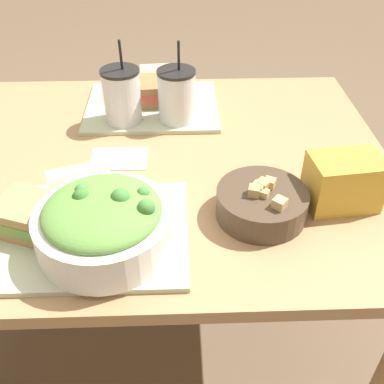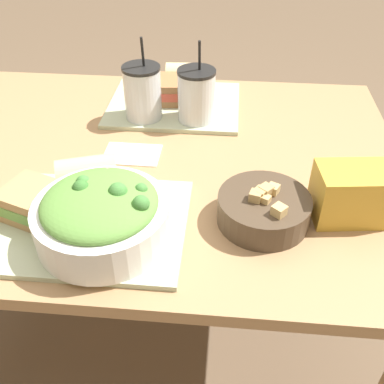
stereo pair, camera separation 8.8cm
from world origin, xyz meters
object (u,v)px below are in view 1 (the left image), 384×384
(sandwich_near, at_px, (34,216))
(chip_bag, at_px, (343,182))
(baguette_far, at_px, (160,76))
(salad_bowl, at_px, (104,222))
(sandwich_far, at_px, (153,91))
(soup_bowl, at_px, (262,202))
(drink_cup_red, at_px, (177,97))
(baguette_near, at_px, (81,182))
(napkin_folded, at_px, (119,159))
(drink_cup_dark, at_px, (122,97))

(sandwich_near, relative_size, chip_bag, 1.08)
(baguette_far, xyz_separation_m, chip_bag, (0.40, -0.56, 0.01))
(sandwich_near, xyz_separation_m, baguette_far, (0.23, 0.64, 0.01))
(salad_bowl, distance_m, baguette_far, 0.69)
(sandwich_near, height_order, chip_bag, chip_bag)
(sandwich_far, distance_m, chip_bag, 0.63)
(soup_bowl, relative_size, drink_cup_red, 0.85)
(soup_bowl, bearing_deg, sandwich_far, 115.25)
(sandwich_far, bearing_deg, baguette_near, -111.26)
(salad_bowl, relative_size, drink_cup_red, 1.16)
(sandwich_near, distance_m, drink_cup_red, 0.52)
(soup_bowl, relative_size, baguette_near, 1.30)
(salad_bowl, xyz_separation_m, sandwich_near, (-0.14, 0.05, -0.02))
(sandwich_far, bearing_deg, soup_bowl, -68.70)
(baguette_near, bearing_deg, drink_cup_red, -50.81)
(salad_bowl, height_order, baguette_near, salad_bowl)
(salad_bowl, distance_m, baguette_near, 0.16)
(baguette_far, distance_m, chip_bag, 0.69)
(soup_bowl, height_order, baguette_near, baguette_near)
(baguette_near, bearing_deg, sandwich_near, 124.47)
(napkin_folded, bearing_deg, baguette_near, -111.33)
(baguette_far, relative_size, chip_bag, 0.74)
(sandwich_near, height_order, baguette_near, baguette_near)
(salad_bowl, bearing_deg, sandwich_far, 83.31)
(sandwich_far, bearing_deg, drink_cup_red, -62.50)
(salad_bowl, distance_m, drink_cup_dark, 0.48)
(sandwich_far, relative_size, drink_cup_dark, 0.66)
(soup_bowl, relative_size, napkin_folded, 1.34)
(drink_cup_red, bearing_deg, baguette_near, -121.85)
(chip_bag, height_order, napkin_folded, chip_bag)
(salad_bowl, relative_size, sandwich_near, 1.50)
(napkin_folded, bearing_deg, sandwich_near, -117.85)
(baguette_near, bearing_deg, soup_bowl, -118.20)
(baguette_near, xyz_separation_m, chip_bag, (0.55, -0.03, 0.01))
(salad_bowl, height_order, drink_cup_red, drink_cup_red)
(drink_cup_red, bearing_deg, drink_cup_dark, 180.00)
(soup_bowl, relative_size, chip_bag, 1.19)
(baguette_near, distance_m, chip_bag, 0.56)
(baguette_near, distance_m, napkin_folded, 0.18)
(sandwich_far, bearing_deg, salad_bowl, -100.64)
(sandwich_near, bearing_deg, soup_bowl, 24.62)
(salad_bowl, height_order, sandwich_near, salad_bowl)
(baguette_near, distance_m, sandwich_far, 0.47)
(salad_bowl, relative_size, soup_bowl, 1.36)
(baguette_near, xyz_separation_m, sandwich_far, (0.14, 0.45, -0.01))
(sandwich_far, bearing_deg, napkin_folded, -109.00)
(napkin_folded, bearing_deg, salad_bowl, -88.47)
(soup_bowl, bearing_deg, baguette_near, 170.77)
(baguette_far, bearing_deg, napkin_folded, 161.59)
(napkin_folded, bearing_deg, drink_cup_dark, 89.75)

